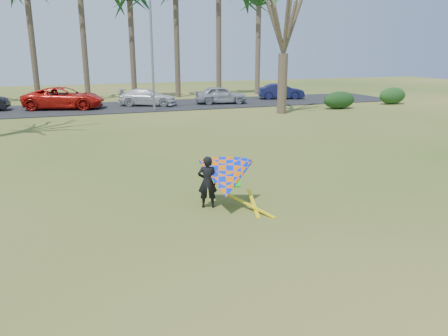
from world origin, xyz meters
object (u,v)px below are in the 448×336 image
object	(u,v)px
car_2	(64,98)
streetlight	(154,46)
bare_tree_right	(285,12)
car_3	(148,97)
car_4	(221,95)
kite_flyer	(225,179)
car_5	(281,91)

from	to	relation	value
car_2	streetlight	bearing A→B (deg)	-102.15
bare_tree_right	streetlight	bearing A→B (deg)	152.97
bare_tree_right	car_3	distance (m)	12.11
bare_tree_right	car_2	bearing A→B (deg)	152.87
bare_tree_right	car_4	bearing A→B (deg)	108.92
streetlight	kite_flyer	bearing A→B (deg)	-96.21
car_5	kite_flyer	world-z (taller)	kite_flyer
streetlight	car_4	world-z (taller)	streetlight
car_3	car_5	distance (m)	11.91
car_4	car_5	bearing A→B (deg)	-66.96
car_2	car_3	distance (m)	6.07
streetlight	car_2	distance (m)	7.79
streetlight	kite_flyer	distance (m)	20.60
bare_tree_right	car_3	size ratio (longest dim) A/B	2.10
car_2	car_4	bearing A→B (deg)	-78.94
car_2	car_4	distance (m)	11.83
streetlight	car_5	distance (m)	12.98
bare_tree_right	car_2	distance (m)	16.71
streetlight	car_4	bearing A→B (deg)	22.24
bare_tree_right	kite_flyer	size ratio (longest dim) A/B	3.86
car_2	kite_flyer	distance (m)	23.65
car_3	car_4	bearing A→B (deg)	-74.20
streetlight	car_3	xyz separation A→B (m)	(-0.07, 3.04, -3.77)
car_2	car_5	size ratio (longest dim) A/B	1.42
car_3	kite_flyer	distance (m)	23.30
car_5	car_4	bearing A→B (deg)	120.05
streetlight	car_2	xyz separation A→B (m)	(-6.13, 3.16, -3.62)
car_3	kite_flyer	world-z (taller)	kite_flyer
car_2	car_5	distance (m)	17.96
kite_flyer	car_4	bearing A→B (deg)	70.71
car_2	car_5	xyz separation A→B (m)	(17.94, 0.69, -0.13)
streetlight	car_4	xyz separation A→B (m)	(5.67, 2.32, -3.71)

